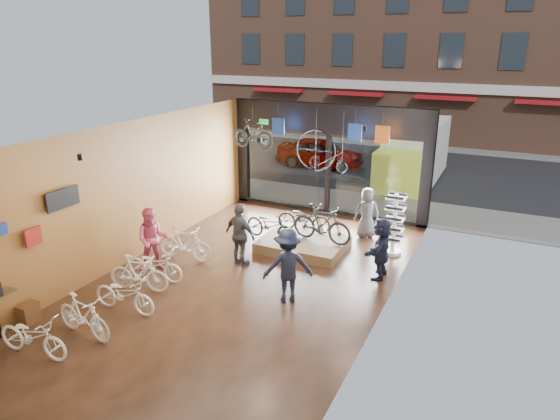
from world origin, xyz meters
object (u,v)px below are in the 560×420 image
Objects in this scene: floor_bike_3 at (139,273)px; customer_1 at (153,239)px; penny_farthing at (324,153)px; floor_bike_5 at (185,243)px; customer_2 at (240,235)px; floor_bike_1 at (83,316)px; sunglasses_rack at (394,224)px; display_platform at (303,245)px; hung_bike at (253,134)px; floor_bike_2 at (124,294)px; display_bike_left at (270,225)px; box_truck at (412,154)px; floor_bike_4 at (155,265)px; street_car at (320,153)px; customer_4 at (367,213)px; display_bike_right at (304,218)px; display_bike_mid at (322,224)px; floor_bike_0 at (33,336)px; customer_5 at (381,248)px; customer_3 at (288,265)px.

customer_1 is at bearing 9.08° from floor_bike_3.
floor_bike_3 is 0.93× the size of penny_farthing.
customer_2 is (1.54, 0.41, 0.37)m from floor_bike_5.
sunglasses_rack is (4.74, 6.89, 0.43)m from floor_bike_1.
display_platform is (2.62, 4.01, -0.31)m from floor_bike_3.
penny_farthing is at bearing 175.96° from sunglasses_rack.
hung_bike is at bearing 7.39° from floor_bike_1.
floor_bike_2 is at bearing -177.16° from floor_bike_5.
box_truck is at bearing -0.33° from display_bike_left.
street_car is at bearing -3.59° from floor_bike_4.
floor_bike_4 is at bearing -177.92° from street_car.
display_platform is 1.53× the size of customer_4.
display_bike_right is at bearing 111.04° from display_platform.
floor_bike_1 is at bearing 175.92° from floor_bike_3.
hung_bike reaches higher than customer_1.
display_platform is at bearing -110.30° from customer_2.
floor_bike_4 is 0.97× the size of display_bike_right.
customer_2 is at bearing -2.51° from customer_1.
penny_farthing reaches higher than customer_2.
floor_bike_2 is at bearing -111.79° from sunglasses_rack.
floor_bike_4 is 0.97× the size of penny_farthing.
customer_1 is (-3.59, -3.00, 0.01)m from display_bike_mid.
floor_bike_5 is 0.95× the size of display_bike_left.
floor_bike_1 is 2.06m from floor_bike_3.
box_truck is 3.98× the size of floor_bike_4.
penny_farthing is (2.95, 4.72, 1.65)m from customer_1.
customer_1 is (-2.22, -2.47, 0.09)m from display_bike_left.
box_truck is at bearing -19.73° from floor_bike_0.
floor_bike_3 is 0.86× the size of sunglasses_rack.
customer_4 is 4.40m from hung_bike.
floor_bike_5 is at bearing -75.03° from customer_5.
street_car is at bearing -3.13° from floor_bike_5.
customer_3 is (3.16, 3.15, 0.43)m from floor_bike_1.
customer_2 is 4.23m from customer_4.
floor_bike_0 is (0.40, -16.38, -0.28)m from street_car.
floor_bike_0 is at bearing 162.02° from display_bike_mid.
display_bike_left is at bearing -141.58° from sunglasses_rack.
floor_bike_5 is 5.07m from penny_farthing.
floor_bike_3 is 3.66m from customer_3.
display_platform is 1.38× the size of display_bike_left.
customer_5 is at bearing 90.10° from customer_4.
sunglasses_rack reaches higher than display_bike_left.
floor_bike_1 is 0.94× the size of display_bike_right.
display_platform is 1.41× the size of customer_1.
customer_4 reaches higher than display_platform.
box_truck is at bearing -17.00° from display_bike_right.
customer_4 is (0.53, 4.65, -0.11)m from customer_3.
customer_3 is at bearing 161.57° from customer_2.
floor_bike_2 is at bearing -103.04° from customer_1.
customer_3 is (3.94, -12.32, 0.19)m from street_car.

